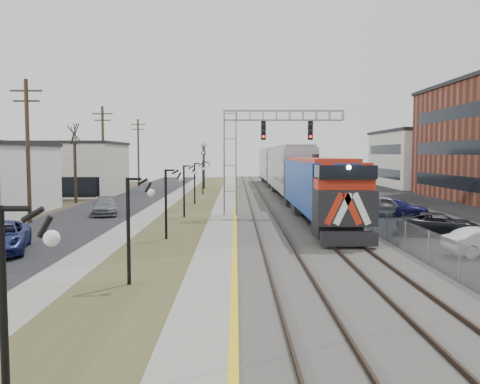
{
  "coord_description": "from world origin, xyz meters",
  "views": [
    {
      "loc": [
        -0.06,
        -10.43,
        4.86
      ],
      "look_at": [
        0.19,
        19.65,
        2.6
      ],
      "focal_mm": 38.0,
      "sensor_mm": 36.0,
      "label": 1
    }
  ],
  "objects": [
    {
      "name": "ballast_bed",
      "position": [
        4.0,
        35.0,
        0.1
      ],
      "size": [
        8.0,
        120.0,
        0.2
      ],
      "primitive_type": "cube",
      "color": "#595651",
      "rests_on": "ground"
    },
    {
      "name": "ground",
      "position": [
        0.0,
        0.0,
        0.0
      ],
      "size": [
        160.0,
        160.0,
        0.0
      ],
      "primitive_type": "plane",
      "color": "#473D2D",
      "rests_on": "ground"
    },
    {
      "name": "fence",
      "position": [
        8.2,
        35.0,
        0.8
      ],
      "size": [
        0.04,
        120.0,
        1.6
      ],
      "primitive_type": "cube",
      "color": "gray",
      "rests_on": "ground"
    },
    {
      "name": "grass_median",
      "position": [
        -4.0,
        35.0,
        0.03
      ],
      "size": [
        4.0,
        120.0,
        0.06
      ],
      "primitive_type": "cube",
      "color": "#494B28",
      "rests_on": "ground"
    },
    {
      "name": "car_lot_e",
      "position": [
        11.49,
        28.42,
        0.8
      ],
      "size": [
        5.0,
        2.9,
        1.6
      ],
      "primitive_type": "imported",
      "rotation": [
        0.0,
        0.0,
        1.34
      ],
      "color": "slate",
      "rests_on": "ground"
    },
    {
      "name": "car_street_b",
      "position": [
        -10.44,
        29.7,
        0.68
      ],
      "size": [
        2.87,
        4.96,
        1.35
      ],
      "primitive_type": "imported",
      "rotation": [
        0.0,
        0.0,
        0.22
      ],
      "color": "slate",
      "rests_on": "ground"
    },
    {
      "name": "track_near",
      "position": [
        2.0,
        35.0,
        0.28
      ],
      "size": [
        1.58,
        120.0,
        0.15
      ],
      "color": "#2D2119",
      "rests_on": "ballast_bed"
    },
    {
      "name": "car_lot_d",
      "position": [
        12.34,
        28.25,
        0.69
      ],
      "size": [
        5.16,
        3.48,
        1.39
      ],
      "primitive_type": "imported",
      "rotation": [
        0.0,
        0.0,
        1.22
      ],
      "color": "#181753",
      "rests_on": "ground"
    },
    {
      "name": "signal_gantry",
      "position": [
        1.22,
        27.99,
        5.59
      ],
      "size": [
        9.0,
        1.07,
        8.15
      ],
      "color": "gray",
      "rests_on": "ground"
    },
    {
      "name": "bare_trees",
      "position": [
        -12.66,
        38.91,
        2.7
      ],
      "size": [
        12.3,
        42.3,
        5.95
      ],
      "color": "#382D23",
      "rests_on": "ground"
    },
    {
      "name": "train",
      "position": [
        5.5,
        47.12,
        2.88
      ],
      "size": [
        3.0,
        63.05,
        5.33
      ],
      "color": "#123695",
      "rests_on": "ground"
    },
    {
      "name": "track_far",
      "position": [
        5.5,
        35.0,
        0.28
      ],
      "size": [
        1.58,
        120.0,
        0.15
      ],
      "color": "#2D2119",
      "rests_on": "ballast_bed"
    },
    {
      "name": "parking_lot",
      "position": [
        16.0,
        35.0,
        0.02
      ],
      "size": [
        16.0,
        120.0,
        0.04
      ],
      "primitive_type": "cube",
      "color": "black",
      "rests_on": "ground"
    },
    {
      "name": "street_west",
      "position": [
        -11.5,
        35.0,
        0.02
      ],
      "size": [
        7.0,
        120.0,
        0.04
      ],
      "primitive_type": "cube",
      "color": "black",
      "rests_on": "ground"
    },
    {
      "name": "car_street_a",
      "position": [
        -11.63,
        14.26,
        0.75
      ],
      "size": [
        3.96,
        5.9,
        1.5
      ],
      "primitive_type": "imported",
      "rotation": [
        0.0,
        0.0,
        0.3
      ],
      "color": "navy",
      "rests_on": "ground"
    },
    {
      "name": "platform",
      "position": [
        -1.0,
        35.0,
        0.12
      ],
      "size": [
        2.0,
        120.0,
        0.24
      ],
      "primitive_type": "cube",
      "color": "gray",
      "rests_on": "ground"
    },
    {
      "name": "platform_edge",
      "position": [
        -0.12,
        35.0,
        0.24
      ],
      "size": [
        0.24,
        120.0,
        0.01
      ],
      "primitive_type": "cube",
      "color": "gold",
      "rests_on": "platform"
    },
    {
      "name": "sidewalk",
      "position": [
        -7.0,
        35.0,
        0.04
      ],
      "size": [
        2.0,
        120.0,
        0.08
      ],
      "primitive_type": "cube",
      "color": "gray",
      "rests_on": "ground"
    },
    {
      "name": "lampposts",
      "position": [
        -4.0,
        18.29,
        2.0
      ],
      "size": [
        0.14,
        62.14,
        4.0
      ],
      "color": "black",
      "rests_on": "ground"
    },
    {
      "name": "car_lot_c",
      "position": [
        11.97,
        19.19,
        0.68
      ],
      "size": [
        5.31,
        3.59,
        1.35
      ],
      "primitive_type": "imported",
      "rotation": [
        0.0,
        0.0,
        1.27
      ],
      "color": "black",
      "rests_on": "ground"
    },
    {
      "name": "utility_poles",
      "position": [
        -14.5,
        25.0,
        5.0
      ],
      "size": [
        0.28,
        80.28,
        10.0
      ],
      "color": "#4C3823",
      "rests_on": "ground"
    }
  ]
}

